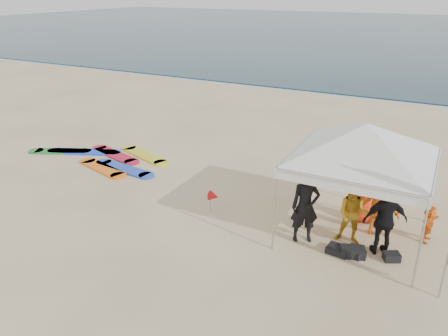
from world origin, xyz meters
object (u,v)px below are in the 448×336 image
at_px(person_orange_a, 378,205).
at_px(person_black_b, 385,220).
at_px(person_orange_b, 365,194).
at_px(person_seated, 428,224).
at_px(marker_pennant, 214,196).
at_px(person_yellow, 353,214).
at_px(canopy_tent, 367,124).
at_px(surfboard_spread, 105,158).
at_px(person_black_a, 305,206).

xyz_separation_m(person_orange_a, person_black_b, (0.28, -0.85, 0.05)).
xyz_separation_m(person_orange_b, person_seated, (1.61, -0.30, -0.30)).
xyz_separation_m(person_black_b, marker_pennant, (-4.49, -0.08, -0.38)).
relative_size(person_yellow, person_black_b, 0.91).
relative_size(canopy_tent, marker_pennant, 7.03).
distance_m(person_seated, canopy_tent, 3.02).
distance_m(marker_pennant, surfboard_spread, 5.81).
xyz_separation_m(person_orange_a, canopy_tent, (-0.48, -0.31, 2.12)).
bearing_deg(surfboard_spread, marker_pennant, -17.34).
height_order(person_yellow, person_orange_a, person_orange_a).
distance_m(person_black_a, surfboard_spread, 8.48).
height_order(person_yellow, marker_pennant, person_yellow).
height_order(person_seated, marker_pennant, person_seated).
height_order(person_orange_a, canopy_tent, canopy_tent).
relative_size(person_black_a, person_black_b, 1.08).
bearing_deg(marker_pennant, person_seated, 11.97).
distance_m(person_seated, surfboard_spread, 10.96).
height_order(person_seated, surfboard_spread, person_seated).
xyz_separation_m(person_black_b, surfboard_spread, (-10.02, 1.65, -0.84)).
relative_size(person_yellow, person_orange_a, 0.96).
bearing_deg(person_black_b, marker_pennant, -26.97).
distance_m(person_yellow, surfboard_spread, 9.42).
bearing_deg(person_seated, person_orange_b, 88.34).
bearing_deg(person_orange_a, person_black_a, 35.80).
bearing_deg(person_black_b, person_seated, -158.41).
xyz_separation_m(person_orange_b, surfboard_spread, (-9.32, 0.28, -0.76)).
distance_m(person_black_b, person_orange_b, 1.54).
height_order(person_orange_a, person_orange_b, person_orange_a).
distance_m(person_orange_b, person_seated, 1.66).
bearing_deg(person_black_a, person_yellow, -7.35).
bearing_deg(surfboard_spread, person_orange_b, -1.73).
bearing_deg(canopy_tent, person_black_b, -35.56).
distance_m(person_black_b, person_seated, 1.46).
bearing_deg(person_black_b, person_yellow, -37.79).
relative_size(canopy_tent, surfboard_spread, 0.84).
xyz_separation_m(person_yellow, person_seated, (1.66, 0.94, -0.30)).
height_order(person_black_a, surfboard_spread, person_black_a).
xyz_separation_m(person_orange_a, marker_pennant, (-4.21, -0.93, -0.33)).
xyz_separation_m(person_yellow, person_orange_b, (0.05, 1.24, -0.00)).
xyz_separation_m(person_orange_b, marker_pennant, (-3.79, -1.45, -0.30)).
relative_size(marker_pennant, surfboard_spread, 0.12).
bearing_deg(surfboard_spread, person_black_a, -13.43).
xyz_separation_m(person_orange_a, person_seated, (1.19, 0.22, -0.33)).
bearing_deg(person_orange_b, person_orange_a, 96.04).
bearing_deg(person_orange_a, surfboard_spread, -5.83).
relative_size(person_seated, canopy_tent, 0.22).
distance_m(person_orange_b, surfboard_spread, 9.36).
relative_size(person_orange_a, surfboard_spread, 0.31).
distance_m(canopy_tent, marker_pennant, 4.51).
distance_m(person_black_b, marker_pennant, 4.50).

